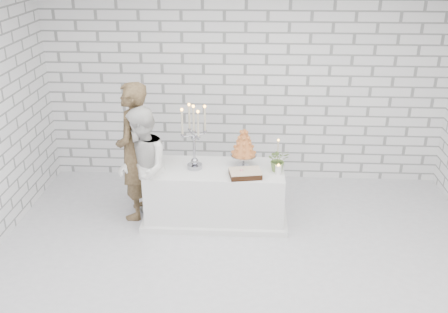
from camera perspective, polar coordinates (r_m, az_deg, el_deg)
ground at (r=6.12m, az=1.71°, el=-12.22°), size 6.00×5.00×0.01m
ceiling at (r=5.01m, az=2.13°, el=16.95°), size 6.00×5.00×0.01m
wall_back at (r=7.75m, az=2.34°, el=7.94°), size 6.00×0.01×3.00m
wall_front at (r=3.22m, az=0.80°, el=-16.34°), size 6.00×0.01×3.00m
cake_table at (r=6.89m, az=-0.97°, el=-4.15°), size 1.80×0.80×0.75m
groom at (r=6.87m, az=-10.02°, el=0.55°), size 0.47×0.70×1.88m
bride at (r=6.65m, az=-9.03°, el=-1.37°), size 0.83×0.94×1.62m
candelabra at (r=6.57m, az=-3.35°, el=2.13°), size 0.44×0.44×0.87m
croquembouche at (r=6.68m, az=2.20°, el=1.00°), size 0.41×0.41×0.54m
chocolate_cake at (r=6.49m, az=2.37°, el=-1.90°), size 0.44×0.35×0.08m
pillar_candle at (r=6.57m, az=6.05°, el=-1.49°), size 0.10×0.10×0.12m
extra_taper at (r=6.86m, az=6.00°, el=0.50°), size 0.07×0.07×0.32m
flowers at (r=6.63m, az=6.05°, el=-0.37°), size 0.31×0.28×0.31m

